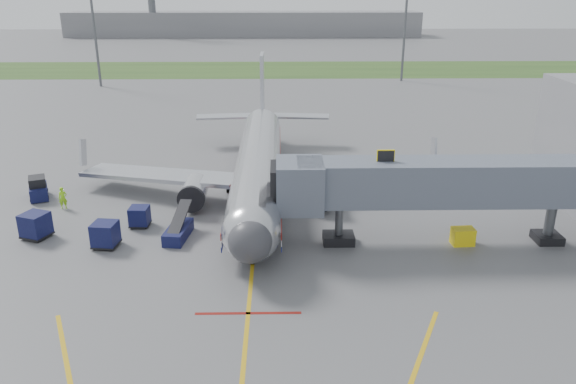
{
  "coord_description": "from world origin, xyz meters",
  "views": [
    {
      "loc": [
        1.78,
        -31.18,
        17.48
      ],
      "look_at": [
        2.43,
        6.89,
        3.2
      ],
      "focal_mm": 35.0,
      "sensor_mm": 36.0,
      "label": 1
    }
  ],
  "objects_px": {
    "belt_loader": "(178,231)",
    "airliner": "(258,164)",
    "baggage_tug": "(38,189)",
    "ramp_worker": "(63,198)"
  },
  "relations": [
    {
      "from": "belt_loader",
      "to": "airliner",
      "type": "bearing_deg",
      "value": 58.65
    },
    {
      "from": "belt_loader",
      "to": "ramp_worker",
      "type": "bearing_deg",
      "value": 150.95
    },
    {
      "from": "airliner",
      "to": "belt_loader",
      "type": "xyz_separation_m",
      "value": [
        -5.57,
        -9.14,
        -2.13
      ]
    },
    {
      "from": "belt_loader",
      "to": "ramp_worker",
      "type": "height_order",
      "value": "belt_loader"
    },
    {
      "from": "airliner",
      "to": "baggage_tug",
      "type": "distance_m",
      "value": 19.01
    },
    {
      "from": "airliner",
      "to": "baggage_tug",
      "type": "relative_size",
      "value": 11.62
    },
    {
      "from": "airliner",
      "to": "ramp_worker",
      "type": "xyz_separation_m",
      "value": [
        -15.91,
        -3.39,
        -1.72
      ]
    },
    {
      "from": "baggage_tug",
      "to": "belt_loader",
      "type": "distance_m",
      "value": 15.65
    },
    {
      "from": "airliner",
      "to": "ramp_worker",
      "type": "bearing_deg",
      "value": -167.97
    },
    {
      "from": "baggage_tug",
      "to": "airliner",
      "type": "bearing_deg",
      "value": 2.87
    }
  ]
}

